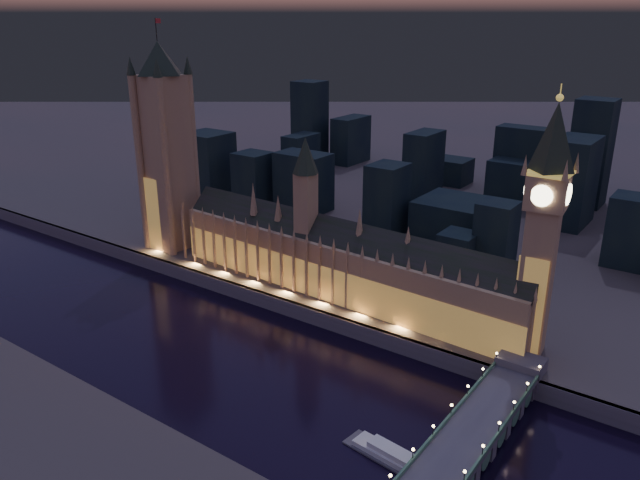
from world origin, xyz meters
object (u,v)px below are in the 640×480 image
Objects in this scene: palace_of_westminster at (336,260)px; victoria_tower at (165,139)px; elizabeth_tower at (545,212)px; westminster_bridge at (472,437)px; river_boat at (396,458)px.

victoria_tower reaches higher than palace_of_westminster.
elizabeth_tower is 91.23m from westminster_bridge.
elizabeth_tower is at bearing 92.43° from westminster_bridge.
river_boat is at bearing -132.64° from westminster_bridge.
elizabeth_tower reaches higher than palace_of_westminster.
westminster_bridge is (100.47, -65.20, -20.38)m from palace_of_westminster.
victoria_tower is at bearing 163.50° from westminster_bridge.
westminster_bridge is at bearing -87.57° from elizabeth_tower.
elizabeth_tower is (97.69, 0.17, 43.19)m from palace_of_westminster.
westminster_bridge reaches higher than river_boat.
westminster_bridge is at bearing -16.50° from victoria_tower.
westminster_bridge is (220.78, -65.38, -67.69)m from victoria_tower.
palace_of_westminster is 121.49m from westminster_bridge.
victoria_tower reaches higher than elizabeth_tower.
elizabeth_tower is at bearing 0.10° from palace_of_westminster.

